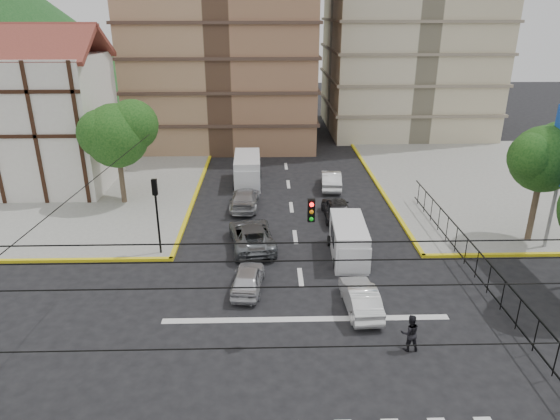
{
  "coord_description": "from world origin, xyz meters",
  "views": [
    {
      "loc": [
        -1.69,
        -17.86,
        13.01
      ],
      "look_at": [
        -1.09,
        4.55,
        4.0
      ],
      "focal_mm": 32.0,
      "sensor_mm": 36.0,
      "label": 1
    }
  ],
  "objects_px": {
    "traffic_light_nw": "(156,204)",
    "car_silver_front_left": "(248,278)",
    "pedestrian_crosswalk": "(410,333)",
    "van_left_lane": "(247,171)",
    "car_white_front_right": "(360,297)",
    "van_right_lane": "(349,242)"
  },
  "relations": [
    {
      "from": "traffic_light_nw",
      "to": "van_right_lane",
      "type": "relative_size",
      "value": 0.95
    },
    {
      "from": "car_silver_front_left",
      "to": "car_white_front_right",
      "type": "height_order",
      "value": "car_white_front_right"
    },
    {
      "from": "van_right_lane",
      "to": "pedestrian_crosswalk",
      "type": "xyz_separation_m",
      "value": [
        1.23,
        -8.13,
        -0.19
      ]
    },
    {
      "from": "traffic_light_nw",
      "to": "pedestrian_crosswalk",
      "type": "xyz_separation_m",
      "value": [
        11.85,
        -8.86,
        -2.3
      ]
    },
    {
      "from": "traffic_light_nw",
      "to": "van_left_lane",
      "type": "height_order",
      "value": "traffic_light_nw"
    },
    {
      "from": "traffic_light_nw",
      "to": "car_silver_front_left",
      "type": "height_order",
      "value": "traffic_light_nw"
    },
    {
      "from": "car_white_front_right",
      "to": "pedestrian_crosswalk",
      "type": "xyz_separation_m",
      "value": [
        1.48,
        -3.0,
        0.17
      ]
    },
    {
      "from": "car_white_front_right",
      "to": "pedestrian_crosswalk",
      "type": "bearing_deg",
      "value": 113.37
    },
    {
      "from": "car_silver_front_left",
      "to": "van_left_lane",
      "type": "bearing_deg",
      "value": -82.35
    },
    {
      "from": "traffic_light_nw",
      "to": "van_right_lane",
      "type": "height_order",
      "value": "traffic_light_nw"
    },
    {
      "from": "traffic_light_nw",
      "to": "van_left_lane",
      "type": "distance_m",
      "value": 13.24
    },
    {
      "from": "car_silver_front_left",
      "to": "pedestrian_crosswalk",
      "type": "height_order",
      "value": "pedestrian_crosswalk"
    },
    {
      "from": "car_white_front_right",
      "to": "van_left_lane",
      "type": "bearing_deg",
      "value": -75.01
    },
    {
      "from": "van_right_lane",
      "to": "car_white_front_right",
      "type": "relative_size",
      "value": 1.2
    },
    {
      "from": "traffic_light_nw",
      "to": "car_silver_front_left",
      "type": "distance_m",
      "value": 6.89
    },
    {
      "from": "traffic_light_nw",
      "to": "car_white_front_right",
      "type": "xyz_separation_m",
      "value": [
        10.37,
        -5.86,
        -2.47
      ]
    },
    {
      "from": "van_left_lane",
      "to": "car_silver_front_left",
      "type": "bearing_deg",
      "value": -89.34
    },
    {
      "from": "van_left_lane",
      "to": "pedestrian_crosswalk",
      "type": "height_order",
      "value": "van_left_lane"
    },
    {
      "from": "car_silver_front_left",
      "to": "car_white_front_right",
      "type": "bearing_deg",
      "value": 165.34
    },
    {
      "from": "car_silver_front_left",
      "to": "car_white_front_right",
      "type": "relative_size",
      "value": 0.94
    },
    {
      "from": "car_white_front_right",
      "to": "van_right_lane",
      "type": "bearing_deg",
      "value": -95.7
    },
    {
      "from": "car_white_front_right",
      "to": "pedestrian_crosswalk",
      "type": "relative_size",
      "value": 2.4
    }
  ]
}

